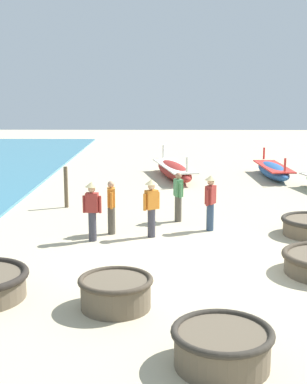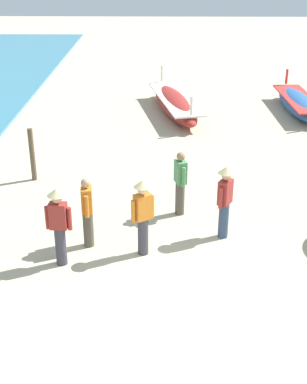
# 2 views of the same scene
# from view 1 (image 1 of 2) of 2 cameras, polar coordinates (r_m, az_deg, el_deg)

# --- Properties ---
(ground_plane) EXTENTS (80.00, 80.00, 0.00)m
(ground_plane) POSITION_cam_1_polar(r_m,az_deg,el_deg) (13.16, 4.61, -7.57)
(ground_plane) COLOR #C6B793
(coracle_front_right) EXTENTS (1.59, 1.59, 0.62)m
(coracle_front_right) POSITION_cam_1_polar(r_m,az_deg,el_deg) (8.57, 7.33, -15.96)
(coracle_front_right) COLOR brown
(coracle_front_right) RESTS_ON ground
(coracle_far_left) EXTENTS (1.47, 1.47, 0.62)m
(coracle_far_left) POSITION_cam_1_polar(r_m,az_deg,el_deg) (10.54, -4.05, -10.53)
(coracle_far_left) COLOR brown
(coracle_far_left) RESTS_ON ground
(long_boat_blue_hull) EXTENTS (1.22, 4.40, 1.19)m
(long_boat_blue_hull) POSITION_cam_1_polar(r_m,az_deg,el_deg) (25.70, 12.64, 2.27)
(long_boat_blue_hull) COLOR #285693
(long_boat_blue_hull) RESTS_ON ground
(long_boat_red_hull) EXTENTS (2.10, 5.30, 1.30)m
(long_boat_red_hull) POSITION_cam_1_polar(r_m,az_deg,el_deg) (24.95, 2.19, 2.34)
(long_boat_red_hull) COLOR maroon
(long_boat_red_hull) RESTS_ON ground
(fisherman_with_hat) EXTENTS (0.26, 0.53, 1.57)m
(fisherman_with_hat) POSITION_cam_1_polar(r_m,az_deg,el_deg) (15.47, -4.52, -1.48)
(fisherman_with_hat) COLOR #4C473D
(fisherman_with_hat) RESTS_ON ground
(fisherman_standing_left) EXTENTS (0.36, 0.47, 1.67)m
(fisherman_standing_left) POSITION_cam_1_polar(r_m,az_deg,el_deg) (15.85, 6.10, -0.76)
(fisherman_standing_left) COLOR #2D425B
(fisherman_standing_left) RESTS_ON ground
(fisherman_crouching) EXTENTS (0.46, 0.37, 1.67)m
(fisherman_crouching) POSITION_cam_1_polar(r_m,az_deg,el_deg) (15.09, -0.22, -1.31)
(fisherman_crouching) COLOR #383842
(fisherman_crouching) RESTS_ON ground
(fisherman_standing_right) EXTENTS (0.31, 0.51, 1.57)m
(fisherman_standing_right) POSITION_cam_1_polar(r_m,az_deg,el_deg) (16.88, 2.66, -0.39)
(fisherman_standing_right) COLOR #4C473D
(fisherman_standing_right) RESTS_ON ground
(fisherman_by_coracle) EXTENTS (0.53, 0.36, 1.67)m
(fisherman_by_coracle) POSITION_cam_1_polar(r_m,az_deg,el_deg) (14.80, -6.57, -1.62)
(fisherman_by_coracle) COLOR #383842
(fisherman_by_coracle) RESTS_ON ground
(mooring_post_shoreline) EXTENTS (0.14, 0.14, 1.46)m
(mooring_post_shoreline) POSITION_cam_1_polar(r_m,az_deg,el_deg) (19.09, -9.32, 0.52)
(mooring_post_shoreline) COLOR brown
(mooring_post_shoreline) RESTS_ON ground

